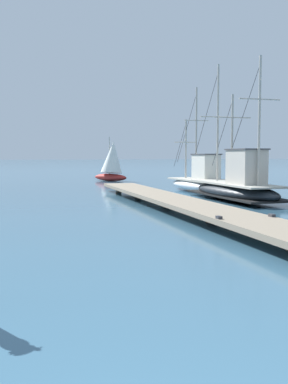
{
  "coord_description": "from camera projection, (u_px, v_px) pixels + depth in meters",
  "views": [
    {
      "loc": [
        -0.5,
        -1.21,
        2.18
      ],
      "look_at": [
        2.52,
        8.04,
        1.4
      ],
      "focal_mm": 43.93,
      "sensor_mm": 36.0,
      "label": 1
    }
  ],
  "objects": [
    {
      "name": "floating_dock",
      "position": [
        186.0,
        204.0,
        17.26
      ],
      "size": [
        2.82,
        23.37,
        0.53
      ],
      "color": "gray",
      "rests_on": "ground"
    },
    {
      "name": "fishing_boat_2",
      "position": [
        200.0,
        181.0,
        27.33
      ],
      "size": [
        1.8,
        7.05,
        6.09
      ],
      "color": "silver",
      "rests_on": "ground"
    },
    {
      "name": "distant_sailboat",
      "position": [
        112.0,
        162.0,
        38.33
      ],
      "size": [
        2.81,
        3.61,
        3.62
      ],
      "color": "#AD2823",
      "rests_on": "ground"
    },
    {
      "name": "fishing_boat_1",
      "position": [
        237.0,
        186.0,
        22.16
      ],
      "size": [
        2.38,
        8.68,
        6.73
      ],
      "color": "black",
      "rests_on": "ground"
    }
  ]
}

